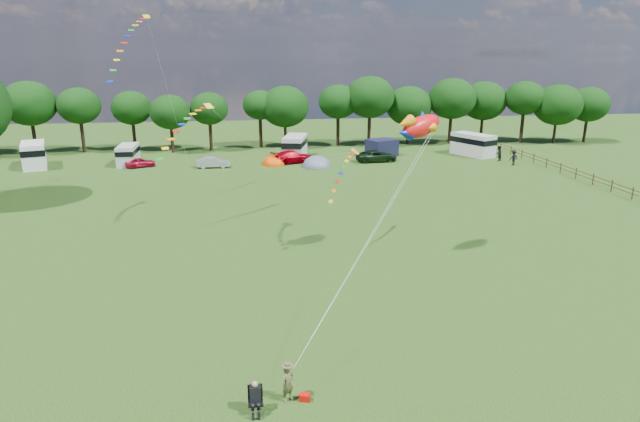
{
  "coord_description": "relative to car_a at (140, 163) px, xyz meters",
  "views": [
    {
      "loc": [
        -4.56,
        -23.46,
        13.38
      ],
      "look_at": [
        0.0,
        8.0,
        4.0
      ],
      "focal_mm": 30.0,
      "sensor_mm": 36.0,
      "label": 1
    }
  ],
  "objects": [
    {
      "name": "streamer_kite_a",
      "position": [
        3.19,
        -15.6,
        14.18
      ],
      "size": [
        3.35,
        5.47,
        5.76
      ],
      "rotation": [
        0.0,
        0.0,
        0.4
      ],
      "color": "#D0B70A",
      "rests_on": "ground"
    },
    {
      "name": "campervan_d",
      "position": [
        43.5,
        1.72,
        0.99
      ],
      "size": [
        4.85,
        6.59,
        2.97
      ],
      "rotation": [
        0.0,
        0.0,
        1.99
      ],
      "color": "silver",
      "rests_on": "ground"
    },
    {
      "name": "kite_flyer",
      "position": [
        13.93,
        -48.34,
        0.18
      ],
      "size": [
        0.68,
        0.63,
        1.56
      ],
      "primitive_type": "imported",
      "rotation": [
        0.0,
        0.0,
        0.6
      ],
      "color": "brown",
      "rests_on": "ground"
    },
    {
      "name": "tree_line",
      "position": [
        22.42,
        11.69,
        5.74
      ],
      "size": [
        102.98,
        10.98,
        10.27
      ],
      "color": "black",
      "rests_on": "ground"
    },
    {
      "name": "fish_kite",
      "position": [
        23.62,
        -33.94,
        8.33
      ],
      "size": [
        3.82,
        2.71,
        2.05
      ],
      "rotation": [
        0.0,
        -0.21,
        0.49
      ],
      "color": "red",
      "rests_on": "ground"
    },
    {
      "name": "campervan_c",
      "position": [
        19.34,
        3.32,
        1.0
      ],
      "size": [
        4.04,
        6.54,
        2.98
      ],
      "rotation": [
        0.0,
        0.0,
        1.32
      ],
      "color": "silver",
      "rests_on": "ground"
    },
    {
      "name": "awning_navy",
      "position": [
        31.19,
        3.3,
        0.52
      ],
      "size": [
        4.45,
        4.09,
        2.25
      ],
      "primitive_type": "cube",
      "rotation": [
        0.0,
        0.0,
        0.4
      ],
      "color": "#171834",
      "rests_on": "ground"
    },
    {
      "name": "ground_plane",
      "position": [
        17.12,
        -43.3,
        -0.61
      ],
      "size": [
        180.0,
        180.0,
        0.0
      ],
      "primitive_type": "plane",
      "color": "black",
      "rests_on": "ground"
    },
    {
      "name": "camp_chair",
      "position": [
        12.63,
        -48.91,
        0.25
      ],
      "size": [
        0.59,
        0.59,
        1.42
      ],
      "rotation": [
        0.0,
        0.0,
        0.03
      ],
      "color": "#99999E",
      "rests_on": "ground"
    },
    {
      "name": "car_a",
      "position": [
        0.0,
        0.0,
        0.0
      ],
      "size": [
        3.9,
        2.6,
        1.21
      ],
      "primitive_type": "imported",
      "rotation": [
        0.0,
        0.0,
        1.93
      ],
      "color": "maroon",
      "rests_on": "ground"
    },
    {
      "name": "tent_greyblue",
      "position": [
        21.43,
        -2.68,
        -0.58
      ],
      "size": [
        3.63,
        3.98,
        2.7
      ],
      "color": "slate",
      "rests_on": "ground"
    },
    {
      "name": "car_b",
      "position": [
        8.87,
        -1.47,
        0.06
      ],
      "size": [
        3.78,
        1.44,
        1.33
      ],
      "primitive_type": "imported",
      "rotation": [
        0.0,
        0.0,
        1.58
      ],
      "color": "#989DA1",
      "rests_on": "ground"
    },
    {
      "name": "campervan_a",
      "position": [
        -12.79,
        2.03,
        1.01
      ],
      "size": [
        4.35,
        6.63,
        3.0
      ],
      "rotation": [
        0.0,
        0.0,
        1.88
      ],
      "color": "white",
      "rests_on": "ground"
    },
    {
      "name": "walker_b",
      "position": [
        45.85,
        -5.23,
        0.36
      ],
      "size": [
        1.37,
        0.96,
        1.93
      ],
      "primitive_type": "imported",
      "rotation": [
        0.0,
        0.0,
        3.48
      ],
      "color": "black",
      "rests_on": "ground"
    },
    {
      "name": "kite_bag",
      "position": [
        14.59,
        -48.45,
        -0.45
      ],
      "size": [
        0.49,
        0.39,
        0.3
      ],
      "primitive_type": "cube",
      "rotation": [
        0.0,
        0.0,
        -0.28
      ],
      "color": "red",
      "rests_on": "ground"
    },
    {
      "name": "car_d",
      "position": [
        29.51,
        -0.6,
        0.13
      ],
      "size": [
        5.53,
        2.79,
        1.47
      ],
      "primitive_type": "imported",
      "rotation": [
        0.0,
        0.0,
        1.64
      ],
      "color": "black",
      "rests_on": "ground"
    },
    {
      "name": "fence",
      "position": [
        49.12,
        -8.8,
        0.1
      ],
      "size": [
        0.12,
        33.12,
        1.2
      ],
      "color": "#472D19",
      "rests_on": "ground"
    },
    {
      "name": "tent_orange",
      "position": [
        16.34,
        -0.55,
        -0.58
      ],
      "size": [
        3.04,
        3.33,
        2.38
      ],
      "color": "#F54500",
      "rests_on": "ground"
    },
    {
      "name": "car_c",
      "position": [
        18.74,
        0.04,
        0.18
      ],
      "size": [
        5.66,
        3.77,
        1.57
      ],
      "primitive_type": "imported",
      "rotation": [
        0.0,
        0.0,
        1.9
      ],
      "color": "#98000B",
      "rests_on": "ground"
    },
    {
      "name": "streamer_kite_b",
      "position": [
        8.37,
        -23.17,
        7.57
      ],
      "size": [
        4.38,
        4.76,
        3.83
      ],
      "rotation": [
        0.0,
        0.0,
        0.73
      ],
      "color": "yellow",
      "rests_on": "ground"
    },
    {
      "name": "campervan_b",
      "position": [
        -1.72,
        1.98,
        0.72
      ],
      "size": [
        2.19,
        5.04,
        2.46
      ],
      "rotation": [
        0.0,
        0.0,
        1.58
      ],
      "color": "silver",
      "rests_on": "ground"
    },
    {
      "name": "walker_a",
      "position": [
        45.23,
        -2.45,
        0.37
      ],
      "size": [
        1.11,
        1.04,
        1.96
      ],
      "primitive_type": "imported",
      "rotation": [
        0.0,
        0.0,
        3.79
      ],
      "color": "black",
      "rests_on": "ground"
    },
    {
      "name": "streamer_kite_c",
      "position": [
        19.67,
        -30.38,
        5.11
      ],
      "size": [
        3.14,
        5.03,
        2.82
      ],
      "rotation": [
        0.0,
        0.0,
        1.05
      ],
      "color": "gold",
      "rests_on": "ground"
    }
  ]
}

